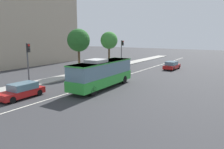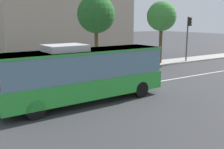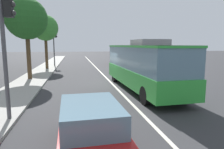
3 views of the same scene
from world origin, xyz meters
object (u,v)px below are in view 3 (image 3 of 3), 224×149
(sedan_red, at_px, (91,130))
(street_tree_kerbside_right, at_px, (45,28))
(transit_bus, at_px, (142,64))
(sedan_red_ahead, at_px, (118,60))
(traffic_light_near_corner, at_px, (55,42))
(traffic_light_mid_block, at_px, (7,34))
(street_tree_kerbside_left, at_px, (26,19))

(sedan_red, height_order, street_tree_kerbside_right, street_tree_kerbside_right)
(transit_bus, relative_size, sedan_red_ahead, 2.21)
(sedan_red, relative_size, traffic_light_near_corner, 0.88)
(sedan_red, height_order, sedan_red_ahead, same)
(street_tree_kerbside_right, bearing_deg, transit_bus, -149.21)
(sedan_red_ahead, bearing_deg, traffic_light_mid_block, 159.76)
(traffic_light_mid_block, bearing_deg, street_tree_kerbside_right, 96.37)
(sedan_red_ahead, xyz_separation_m, street_tree_kerbside_left, (-12.83, 10.91, 4.60))
(transit_bus, distance_m, traffic_light_near_corner, 18.53)
(street_tree_kerbside_right, bearing_deg, traffic_light_mid_block, -177.12)
(traffic_light_mid_block, distance_m, street_tree_kerbside_right, 18.16)
(sedan_red_ahead, relative_size, street_tree_kerbside_right, 0.67)
(transit_bus, relative_size, street_tree_kerbside_left, 1.41)
(traffic_light_mid_block, xyz_separation_m, street_tree_kerbside_right, (18.06, 0.91, 1.62))
(traffic_light_near_corner, bearing_deg, transit_bus, -65.29)
(transit_bus, bearing_deg, street_tree_kerbside_right, 28.66)
(sedan_red_ahead, bearing_deg, transit_bus, 174.78)
(sedan_red, bearing_deg, transit_bus, 149.76)
(traffic_light_near_corner, height_order, street_tree_kerbside_left, street_tree_kerbside_left)
(sedan_red_ahead, relative_size, street_tree_kerbside_left, 0.64)
(sedan_red, xyz_separation_m, sedan_red_ahead, (26.16, -6.55, 0.00))
(sedan_red, height_order, traffic_light_near_corner, traffic_light_near_corner)
(traffic_light_near_corner, bearing_deg, sedan_red, -81.29)
(traffic_light_near_corner, bearing_deg, sedan_red_ahead, 10.42)
(traffic_light_near_corner, height_order, traffic_light_mid_block, same)
(street_tree_kerbside_left, bearing_deg, traffic_light_near_corner, -6.41)
(sedan_red, bearing_deg, street_tree_kerbside_right, -171.48)
(traffic_light_mid_block, bearing_deg, sedan_red_ahead, 71.09)
(street_tree_kerbside_left, bearing_deg, street_tree_kerbside_right, -3.65)
(traffic_light_mid_block, xyz_separation_m, street_tree_kerbside_left, (10.24, 1.41, 1.76))
(sedan_red_ahead, bearing_deg, sedan_red, 168.10)
(sedan_red_ahead, relative_size, traffic_light_near_corner, 0.88)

